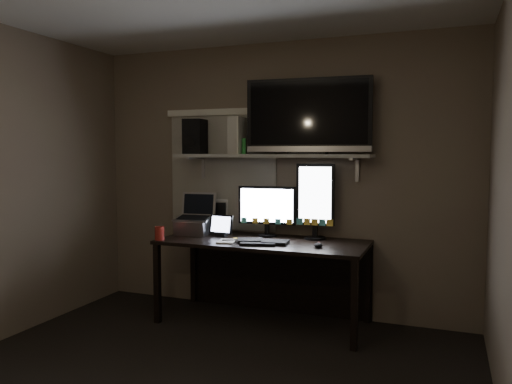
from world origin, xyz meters
The scene contains 18 objects.
back_wall centered at (0.00, 1.80, 1.25)m, with size 3.60×3.60×0.00m, color #6C5B4D.
window_blinds centered at (-0.55, 1.79, 1.30)m, with size 1.10×0.02×1.10m, color #B3AEA1.
desk centered at (0.00, 1.55, 0.55)m, with size 1.80×0.75×0.73m.
wall_shelf centered at (0.00, 1.62, 1.46)m, with size 1.80×0.35×0.03m, color #A7A7A3.
monitor_landscape centered at (-0.04, 1.64, 0.96)m, with size 0.53×0.06×0.47m, color black.
monitor_portrait centered at (0.41, 1.66, 1.07)m, with size 0.34×0.06×0.68m, color black.
keyboard centered at (0.04, 1.31, 0.74)m, with size 0.45×0.18×0.03m, color black.
mouse centered at (0.53, 1.29, 0.75)m, with size 0.07×0.10×0.04m, color black.
notepad centered at (-0.26, 1.25, 0.74)m, with size 0.14×0.20×0.01m, color beige.
tablet centered at (-0.42, 1.49, 0.83)m, with size 0.23×0.10×0.20m, color black.
file_sorter centered at (-0.61, 1.72, 0.88)m, with size 0.24×0.11×0.31m, color black.
laptop centered at (-0.72, 1.49, 0.92)m, with size 0.34×0.27×0.38m, color #A6A5AA.
cup centered at (-0.85, 1.13, 0.79)m, with size 0.08×0.08×0.12m, color maroon.
sticky_notes centered at (-0.19, 1.37, 0.73)m, with size 0.30×0.22×0.00m, color yellow, non-canonical shape.
tv centered at (0.34, 1.64, 1.81)m, with size 1.09×0.20×0.66m, color black.
game_console centered at (-0.30, 1.60, 1.65)m, with size 0.09×0.28×0.33m, color silver.
speaker centered at (-0.76, 1.63, 1.64)m, with size 0.18×0.22×0.33m, color black.
bottles centered at (-0.28, 1.56, 1.55)m, with size 0.22×0.05×0.14m, color #A50F0C, non-canonical shape.
Camera 1 is at (1.49, -2.60, 1.50)m, focal length 35.00 mm.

